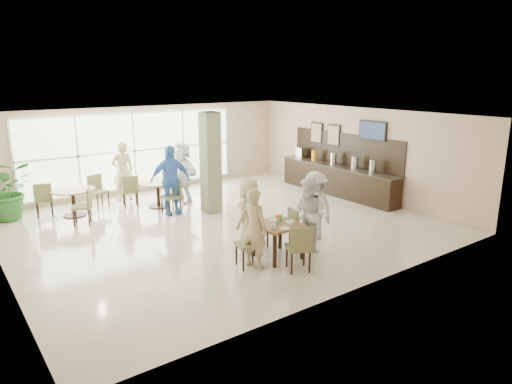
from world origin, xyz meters
TOP-DOWN VIEW (x-y plane):
  - ground at (0.00, 0.00)m, footprint 10.00×10.00m
  - room_shell at (0.00, 0.00)m, footprint 10.00×10.00m
  - window_bank at (-0.50, 4.46)m, footprint 7.00×0.04m
  - column at (0.40, 1.20)m, footprint 0.45×0.45m
  - main_table at (-0.20, -2.52)m, footprint 0.87×0.87m
  - round_table_left at (-2.84, 3.10)m, footprint 1.17×1.17m
  - round_table_right at (-0.59, 2.57)m, footprint 1.18×1.18m
  - chairs_main_table at (-0.24, -2.50)m, footprint 2.01×2.05m
  - chairs_table_left at (-2.80, 3.07)m, footprint 2.03×1.92m
  - chairs_table_right at (-0.58, 2.61)m, footprint 1.94×1.84m
  - tabletop_clutter at (-0.18, -2.54)m, footprint 0.70×0.75m
  - buffet_counter at (4.70, 0.51)m, footprint 0.64×4.70m
  - wall_tv at (4.94, -0.60)m, footprint 0.06×1.00m
  - framed_art_a at (4.95, 1.00)m, footprint 0.05×0.55m
  - framed_art_b at (4.95, 1.80)m, footprint 0.05×0.55m
  - potted_plant at (-4.31, 3.80)m, footprint 1.60×1.60m
  - teen_left at (-0.87, -2.62)m, footprint 0.54×0.68m
  - teen_far at (-0.31, -1.66)m, footprint 0.88×0.70m
  - teen_right at (0.60, -2.60)m, footprint 0.77×0.90m
  - teen_standing at (1.24, -2.10)m, footprint 0.62×1.05m
  - adult_a at (-0.60, 1.70)m, footprint 1.19×0.77m
  - adult_b at (0.25, 2.65)m, footprint 0.99×1.78m
  - adult_standing at (-1.13, 3.86)m, footprint 0.72×0.52m

SIDE VIEW (x-z plane):
  - ground at x=0.00m, z-range 0.00..0.00m
  - chairs_main_table at x=-0.24m, z-range 0.00..0.95m
  - chairs_table_left at x=-2.80m, z-range 0.00..0.95m
  - chairs_table_right at x=-0.58m, z-range 0.00..0.95m
  - buffet_counter at x=4.70m, z-range -0.42..1.53m
  - round_table_left at x=-2.84m, z-range 0.21..0.96m
  - round_table_right at x=-0.59m, z-range 0.21..0.96m
  - main_table at x=-0.20m, z-range 0.27..1.02m
  - potted_plant at x=-4.31m, z-range 0.00..1.58m
  - teen_far at x=-0.31m, z-range 0.00..1.59m
  - teen_standing at x=1.24m, z-range 0.00..1.61m
  - tabletop_clutter at x=-0.18m, z-range 0.71..0.91m
  - teen_right at x=0.60m, z-range 0.00..1.62m
  - teen_left at x=-0.87m, z-range 0.00..1.64m
  - adult_standing at x=-1.13m, z-range 0.00..1.82m
  - adult_b at x=0.25m, z-range 0.00..1.82m
  - adult_a at x=-0.60m, z-range 0.00..1.92m
  - window_bank at x=-0.50m, z-range -2.10..4.90m
  - column at x=0.40m, z-range 0.00..2.80m
  - room_shell at x=0.00m, z-range -3.30..6.70m
  - framed_art_a at x=4.95m, z-range 1.50..2.20m
  - framed_art_b at x=4.95m, z-range 1.50..2.20m
  - wall_tv at x=4.94m, z-range 1.86..2.44m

